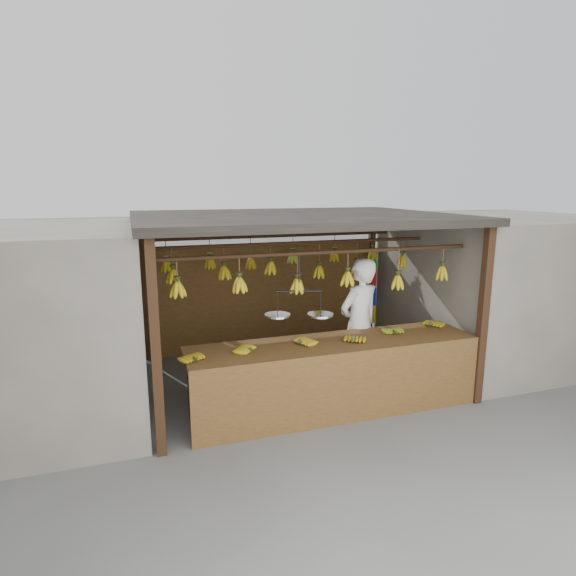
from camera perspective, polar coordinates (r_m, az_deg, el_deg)
name	(u,v)px	position (r m, az deg, el deg)	size (l,w,h in m)	color
ground	(294,378)	(7.22, 0.76, -10.63)	(80.00, 80.00, 0.00)	#5B5B57
stall	(287,243)	(7.02, -0.07, 5.41)	(4.30, 3.30, 2.40)	black
neighbor_left	(10,325)	(6.66, -30.04, -3.81)	(3.00, 3.00, 2.30)	slate
neighbor_right	(500,286)	(8.70, 23.82, 0.20)	(3.00, 3.00, 2.30)	slate
counter	(337,360)	(5.93, 5.85, -8.48)	(3.65, 0.83, 0.96)	brown
hanging_bananas	(295,270)	(6.77, 0.85, 2.20)	(3.61, 2.23, 0.38)	#B19112
balance_scale	(299,312)	(5.82, 1.31, -2.89)	(0.80, 0.45, 0.77)	black
vendor	(359,325)	(6.66, 8.41, -4.33)	(0.67, 0.44, 1.84)	white
bag_bundles	(371,286)	(8.86, 9.83, 0.22)	(0.08, 0.26, 1.33)	#199926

